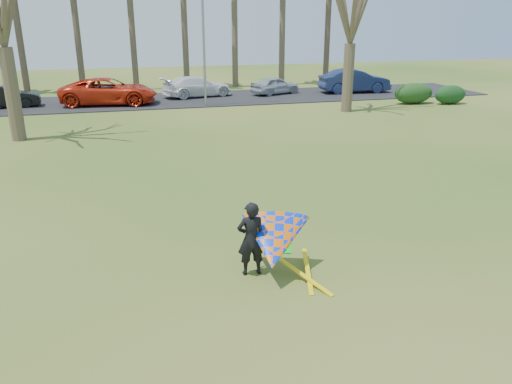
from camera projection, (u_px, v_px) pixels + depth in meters
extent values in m
plane|color=#1E4D11|center=(278.00, 264.00, 11.65)|extent=(100.00, 100.00, 0.00)
cube|color=black|center=(170.00, 100.00, 34.43)|extent=(46.00, 7.00, 0.06)
cylinder|color=#4A392C|center=(18.00, 31.00, 35.97)|extent=(0.48, 0.48, 9.00)
cylinder|color=#4F3D2F|center=(76.00, 26.00, 36.83)|extent=(0.48, 0.48, 9.70)
cylinder|color=#4F402F|center=(131.00, 21.00, 37.69)|extent=(0.48, 0.48, 10.40)
cylinder|color=brown|center=(185.00, 30.00, 38.90)|extent=(0.48, 0.48, 9.00)
cylinder|color=brown|center=(235.00, 25.00, 39.76)|extent=(0.48, 0.48, 9.70)
cylinder|color=brown|center=(282.00, 20.00, 40.62)|extent=(0.48, 0.48, 10.40)
cylinder|color=#48372B|center=(328.00, 29.00, 41.83)|extent=(0.48, 0.48, 9.00)
cylinder|color=#4C3C2D|center=(12.00, 95.00, 22.67)|extent=(0.64, 0.64, 4.20)
cylinder|color=#4B3B2D|center=(348.00, 78.00, 29.84)|extent=(0.64, 0.64, 3.99)
cylinder|color=gray|center=(204.00, 42.00, 30.86)|extent=(0.16, 0.16, 8.00)
ellipsoid|color=#193B15|center=(413.00, 93.00, 32.95)|extent=(2.73, 1.24, 1.36)
ellipsoid|color=#133517|center=(450.00, 95.00, 32.85)|extent=(2.21, 1.04, 1.23)
imported|color=black|center=(6.00, 97.00, 31.25)|extent=(4.07, 1.72, 1.31)
imported|color=red|center=(109.00, 91.00, 32.30)|extent=(6.39, 3.55, 1.69)
imported|color=white|center=(197.00, 86.00, 35.50)|extent=(5.31, 3.17, 1.44)
imported|color=#A9AFB7|center=(275.00, 85.00, 36.71)|extent=(4.06, 2.80, 1.28)
imported|color=navy|center=(354.00, 81.00, 37.46)|extent=(5.34, 2.18, 1.72)
imported|color=black|center=(251.00, 239.00, 10.94)|extent=(0.63, 0.42, 1.70)
cone|color=#0431E1|center=(274.00, 241.00, 10.82)|extent=(2.13, 2.39, 2.02)
cube|color=#0CBF19|center=(280.00, 244.00, 10.79)|extent=(0.62, 0.60, 0.24)
cube|color=yellow|center=(302.00, 280.00, 10.91)|extent=(0.85, 1.66, 0.28)
cube|color=yellow|center=(307.00, 274.00, 11.14)|extent=(0.56, 1.76, 0.22)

